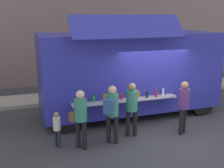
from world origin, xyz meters
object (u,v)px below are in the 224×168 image
Objects in this scene: customer_mid_with_backpack at (112,109)px; customer_extra_browsing at (184,103)px; child_near_queue at (57,126)px; food_truck_main at (130,71)px; customer_front_ordering at (132,105)px; customer_rear_waiting at (80,115)px; trash_bin at (181,81)px.

customer_mid_with_backpack is 1.03× the size of customer_extra_browsing.
customer_extra_browsing reaches higher than child_near_queue.
food_truck_main is 3.83× the size of customer_front_ordering.
customer_mid_with_backpack reaches higher than customer_extra_browsing.
customer_rear_waiting is at bearing 117.82° from customer_front_ordering.
trash_bin is 0.58× the size of customer_extra_browsing.
customer_rear_waiting reaches higher than trash_bin.
food_truck_main is 4.47m from trash_bin.
food_truck_main is 3.84× the size of customer_extra_browsing.
customer_mid_with_backpack reaches higher than trash_bin.
child_near_queue is at bearing 113.21° from customer_rear_waiting.
food_truck_main reaches higher than customer_mid_with_backpack.
trash_bin is at bearing -0.78° from child_near_queue.
customer_mid_with_backpack is 1.61m from child_near_queue.
trash_bin is at bearing 31.81° from food_truck_main.
customer_rear_waiting reaches higher than customer_extra_browsing.
child_near_queue is at bearing 50.18° from customer_extra_browsing.
customer_front_ordering is 0.79m from customer_mid_with_backpack.
customer_mid_with_backpack is (-1.41, -2.20, -0.59)m from food_truck_main.
food_truck_main is 3.28m from customer_rear_waiting.
customer_extra_browsing is 3.87m from child_near_queue.
child_near_queue is at bearing 107.30° from customer_front_ordering.
customer_front_ordering is 1.63× the size of child_near_queue.
trash_bin is 5.32m from customer_extra_browsing.
customer_front_ordering reaches higher than child_near_queue.
child_near_queue is (-2.93, -1.93, -1.02)m from food_truck_main.
food_truck_main is 6.60× the size of trash_bin.
food_truck_main is 6.23× the size of child_near_queue.
customer_front_ordering is at bearing 43.48° from customer_extra_browsing.
customer_front_ordering is (-0.68, -1.91, -0.63)m from food_truck_main.
trash_bin is 0.94× the size of child_near_queue.
trash_bin is at bearing -3.36° from customer_rear_waiting.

